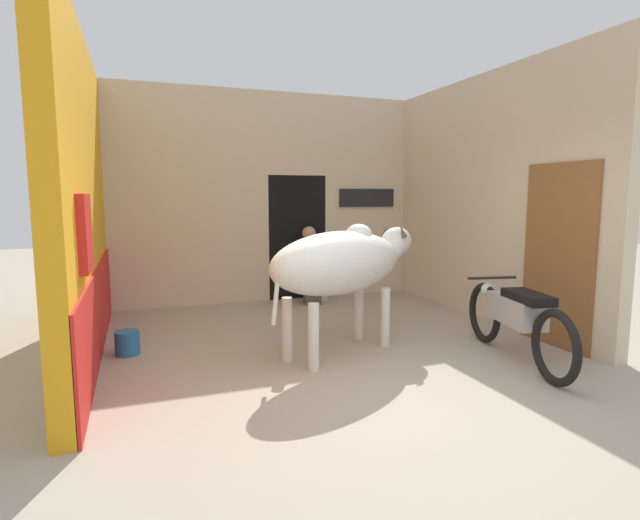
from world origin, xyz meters
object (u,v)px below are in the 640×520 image
(cow, at_px, (344,262))
(motorcycle_near, at_px, (516,317))
(shopkeeper_seated, at_px, (310,262))
(plastic_stool, at_px, (322,285))
(bucket, at_px, (127,343))

(cow, distance_m, motorcycle_near, 1.88)
(shopkeeper_seated, bearing_deg, plastic_stool, 32.75)
(cow, relative_size, motorcycle_near, 1.07)
(cow, distance_m, bucket, 2.52)
(plastic_stool, relative_size, bucket, 1.74)
(shopkeeper_seated, distance_m, plastic_stool, 0.53)
(cow, distance_m, plastic_stool, 2.89)
(cow, distance_m, shopkeeper_seated, 2.59)
(motorcycle_near, xyz_separation_m, plastic_stool, (-0.82, 3.60, -0.22))
(cow, bearing_deg, motorcycle_near, -30.04)
(motorcycle_near, xyz_separation_m, shopkeeper_seated, (-1.09, 3.42, 0.20))
(cow, height_order, shopkeeper_seated, cow)
(motorcycle_near, height_order, bucket, motorcycle_near)
(shopkeeper_seated, relative_size, bucket, 4.75)
(motorcycle_near, relative_size, shopkeeper_seated, 1.66)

